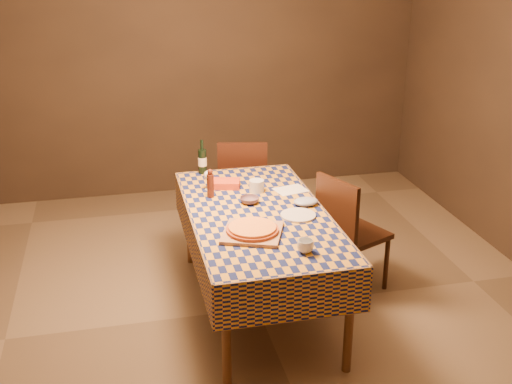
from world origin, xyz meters
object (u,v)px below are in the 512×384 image
cutting_board (252,233)px  white_plate (298,215)px  dining_table (258,222)px  pizza (252,229)px  chair_far (242,183)px  wine_bottle (202,161)px  bowl (250,200)px  chair_right (347,228)px

cutting_board → white_plate: bearing=29.8°
dining_table → cutting_board: (-0.11, -0.34, 0.09)m
pizza → chair_far: bearing=80.6°
wine_bottle → dining_table: bearing=-73.7°
cutting_board → bowl: 0.52m
cutting_board → bowl: bearing=79.6°
wine_bottle → white_plate: (0.51, -0.99, -0.10)m
wine_bottle → white_plate: size_ratio=1.15×
bowl → chair_far: size_ratio=0.15×
cutting_board → chair_right: chair_right is taller
wine_bottle → chair_right: size_ratio=0.30×
dining_table → pizza: 0.37m
wine_bottle → chair_far: size_ratio=0.30×
dining_table → chair_right: 0.74m
wine_bottle → chair_far: 0.62m
cutting_board → dining_table: bearing=71.5°
bowl → white_plate: 0.41m
pizza → chair_right: bearing=28.9°
pizza → bowl: bearing=79.6°
dining_table → pizza: bearing=-108.5°
dining_table → wine_bottle: bearing=106.3°
cutting_board → pizza: pizza is taller
bowl → chair_right: 0.78m
cutting_board → chair_far: 1.58m
dining_table → chair_right: bearing=9.3°
wine_bottle → chair_far: wine_bottle is taller
dining_table → white_plate: size_ratio=7.67×
bowl → wine_bottle: (-0.23, 0.69, 0.08)m
white_plate → chair_right: bearing=28.2°
pizza → wine_bottle: size_ratio=1.28×
cutting_board → pizza: (0.00, 0.00, 0.03)m
cutting_board → wine_bottle: size_ratio=1.31×
wine_bottle → cutting_board: bearing=-83.4°
chair_far → chair_right: 1.22m
bowl → wine_bottle: 0.74m
white_plate → pizza: bearing=-150.2°
cutting_board → white_plate: 0.42m
chair_far → white_plate: bearing=-85.2°
white_plate → chair_far: 1.35m
dining_table → bowl: bearing=96.3°
bowl → pizza: bearing=-100.4°
dining_table → cutting_board: cutting_board is taller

